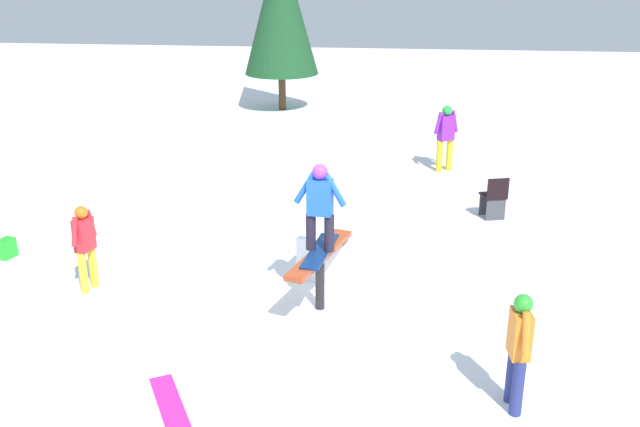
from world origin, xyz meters
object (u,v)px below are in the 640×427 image
object	(u,v)px
folding_chair	(494,199)
backpack_on_snow	(6,248)
loose_snowboard_magenta	(171,408)
pine_tree_near	(281,7)
main_rider_on_rail	(320,209)
bystander_orange	(519,346)
bystander_red	(85,243)
rail_feature	(320,262)
bystander_purple	(446,135)

from	to	relation	value
folding_chair	backpack_on_snow	bearing A→B (deg)	2.20
loose_snowboard_magenta	pine_tree_near	world-z (taller)	pine_tree_near
backpack_on_snow	main_rider_on_rail	bearing A→B (deg)	-85.79
bystander_orange	bystander_red	bearing A→B (deg)	63.04
rail_feature	bystander_red	size ratio (longest dim) A/B	1.35
rail_feature	bystander_purple	distance (m)	7.73
bystander_purple	loose_snowboard_magenta	size ratio (longest dim) A/B	1.15
bystander_orange	rail_feature	bearing A→B (deg)	43.30
folding_chair	pine_tree_near	distance (m)	11.74
main_rider_on_rail	bystander_purple	xyz separation A→B (m)	(-7.41, 2.22, -0.69)
loose_snowboard_magenta	folding_chair	world-z (taller)	folding_chair
main_rider_on_rail	loose_snowboard_magenta	bearing A→B (deg)	-21.23
pine_tree_near	backpack_on_snow	bearing A→B (deg)	-12.70
bystander_purple	folding_chair	size ratio (longest dim) A/B	1.83
rail_feature	bystander_orange	distance (m)	3.37
backpack_on_snow	pine_tree_near	distance (m)	13.38
main_rider_on_rail	bystander_orange	world-z (taller)	main_rider_on_rail
main_rider_on_rail	backpack_on_snow	bearing A→B (deg)	-95.28
backpack_on_snow	loose_snowboard_magenta	bearing A→B (deg)	-116.43
loose_snowboard_magenta	backpack_on_snow	distance (m)	5.80
loose_snowboard_magenta	main_rider_on_rail	bearing A→B (deg)	-57.44
rail_feature	bystander_red	bearing A→B (deg)	-76.76
rail_feature	bystander_red	world-z (taller)	bystander_red
bystander_orange	bystander_purple	bearing A→B (deg)	-3.74
rail_feature	folding_chair	world-z (taller)	rail_feature
loose_snowboard_magenta	bystander_purple	bearing A→B (deg)	-48.94
folding_chair	bystander_purple	bearing A→B (deg)	-92.13
bystander_purple	backpack_on_snow	distance (m)	10.04
rail_feature	loose_snowboard_magenta	xyz separation A→B (m)	(2.70, -1.47, -0.75)
main_rider_on_rail	loose_snowboard_magenta	distance (m)	3.46
rail_feature	bystander_red	xyz separation A→B (m)	(-0.23, -3.72, 0.03)
main_rider_on_rail	pine_tree_near	xyz separation A→B (m)	(-13.94, -2.84, 1.76)
rail_feature	pine_tree_near	size ratio (longest dim) A/B	0.34
bystander_orange	pine_tree_near	world-z (taller)	pine_tree_near
bystander_purple	pine_tree_near	distance (m)	8.62
main_rider_on_rail	bystander_red	distance (m)	3.81
main_rider_on_rail	folding_chair	distance (m)	5.33
folding_chair	backpack_on_snow	xyz separation A→B (m)	(2.94, -8.72, -0.24)
bystander_orange	pine_tree_near	distance (m)	17.21
bystander_red	backpack_on_snow	xyz separation A→B (m)	(-1.04, -1.97, -0.62)
pine_tree_near	bystander_purple	bearing A→B (deg)	37.72
bystander_purple	backpack_on_snow	bearing A→B (deg)	7.09
bystander_purple	loose_snowboard_magenta	xyz separation A→B (m)	(10.11, -3.69, -0.89)
bystander_red	folding_chair	distance (m)	7.85
loose_snowboard_magenta	folding_chair	xyz separation A→B (m)	(-6.91, 4.50, 0.40)
bystander_purple	backpack_on_snow	xyz separation A→B (m)	(6.14, -7.91, -0.74)
rail_feature	pine_tree_near	distance (m)	14.46
main_rider_on_rail	bystander_purple	distance (m)	7.76
bystander_red	bystander_purple	world-z (taller)	bystander_purple
main_rider_on_rail	backpack_on_snow	xyz separation A→B (m)	(-1.27, -5.69, -1.43)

